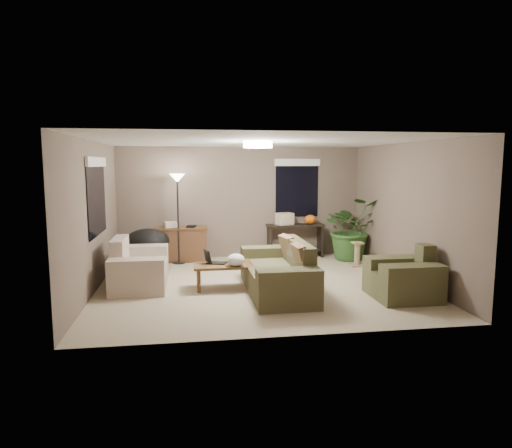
{
  "coord_description": "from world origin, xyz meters",
  "views": [
    {
      "loc": [
        -1.2,
        -7.78,
        2.12
      ],
      "look_at": [
        0.0,
        0.2,
        1.05
      ],
      "focal_mm": 32.0,
      "sensor_mm": 36.0,
      "label": 1
    }
  ],
  "objects": [
    {
      "name": "houseplant",
      "position": [
        2.38,
        1.79,
        0.54
      ],
      "size": [
        1.26,
        1.4,
        1.09
      ],
      "primitive_type": "imported",
      "color": "#2D5923",
      "rests_on": "ground"
    },
    {
      "name": "throw_pillows",
      "position": [
        0.54,
        -0.55,
        0.65
      ],
      "size": [
        0.31,
        1.37,
        0.47
      ],
      "color": "#8C7251",
      "rests_on": "main_sofa"
    },
    {
      "name": "console_table",
      "position": [
        1.22,
        2.26,
        0.44
      ],
      "size": [
        1.3,
        0.4,
        0.75
      ],
      "color": "black",
      "rests_on": "ground"
    },
    {
      "name": "floor_lamp",
      "position": [
        -1.41,
        1.96,
        1.6
      ],
      "size": [
        0.32,
        0.32,
        1.91
      ],
      "color": "black",
      "rests_on": "ground"
    },
    {
      "name": "laptop",
      "position": [
        -0.79,
        -0.09,
        0.48
      ],
      "size": [
        0.43,
        0.34,
        0.24
      ],
      "color": "black",
      "rests_on": "coffee_table"
    },
    {
      "name": "loveseat",
      "position": [
        -2.08,
        0.23,
        0.3
      ],
      "size": [
        0.9,
        1.6,
        0.85
      ],
      "color": "beige",
      "rests_on": "ground"
    },
    {
      "name": "room_shell",
      "position": [
        0.0,
        0.0,
        1.25
      ],
      "size": [
        5.5,
        5.5,
        5.5
      ],
      "color": "#C4B192",
      "rests_on": "ground"
    },
    {
      "name": "pumpkin",
      "position": [
        1.57,
        2.26,
        0.86
      ],
      "size": [
        0.27,
        0.27,
        0.21
      ],
      "primitive_type": "ellipsoid",
      "rotation": [
        0.0,
        0.0,
        0.03
      ],
      "color": "orange",
      "rests_on": "console_table"
    },
    {
      "name": "window_back",
      "position": [
        1.3,
        2.48,
        1.79
      ],
      "size": [
        1.06,
        0.05,
        1.33
      ],
      "color": "black",
      "rests_on": "room_shell"
    },
    {
      "name": "ceiling_fixture",
      "position": [
        0.0,
        0.0,
        2.44
      ],
      "size": [
        0.5,
        0.5,
        0.1
      ],
      "primitive_type": "cylinder",
      "color": "white",
      "rests_on": "room_shell"
    },
    {
      "name": "coffee_table",
      "position": [
        -0.62,
        -0.19,
        0.36
      ],
      "size": [
        1.0,
        0.55,
        0.42
      ],
      "color": "brown",
      "rests_on": "ground"
    },
    {
      "name": "plastic_bag",
      "position": [
        -0.42,
        -0.34,
        0.52
      ],
      "size": [
        0.38,
        0.37,
        0.21
      ],
      "primitive_type": "ellipsoid",
      "rotation": [
        0.0,
        0.0,
        -0.43
      ],
      "color": "white",
      "rests_on": "coffee_table"
    },
    {
      "name": "desk",
      "position": [
        -1.33,
        2.18,
        0.38
      ],
      "size": [
        1.1,
        0.5,
        0.75
      ],
      "color": "brown",
      "rests_on": "ground"
    },
    {
      "name": "main_sofa",
      "position": [
        0.28,
        -0.55,
        0.29
      ],
      "size": [
        0.95,
        2.2,
        0.85
      ],
      "color": "#4E4B2F",
      "rests_on": "ground"
    },
    {
      "name": "cardboard_box",
      "position": [
        0.97,
        2.26,
        0.88
      ],
      "size": [
        0.42,
        0.37,
        0.26
      ],
      "primitive_type": "cube",
      "rotation": [
        0.0,
        0.0,
        0.34
      ],
      "color": "beige",
      "rests_on": "console_table"
    },
    {
      "name": "papasan_chair",
      "position": [
        -2.03,
        1.68,
        0.47
      ],
      "size": [
        1.13,
        1.13,
        0.8
      ],
      "color": "black",
      "rests_on": "ground"
    },
    {
      "name": "desk_papers",
      "position": [
        -1.49,
        2.17,
        0.8
      ],
      "size": [
        0.71,
        0.31,
        0.12
      ],
      "color": "silver",
      "rests_on": "desk"
    },
    {
      "name": "window_left",
      "position": [
        -2.73,
        0.3,
        1.78
      ],
      "size": [
        0.05,
        1.56,
        1.33
      ],
      "color": "black",
      "rests_on": "room_shell"
    },
    {
      "name": "armchair",
      "position": [
        2.17,
        -1.15,
        0.3
      ],
      "size": [
        0.95,
        1.0,
        0.85
      ],
      "color": "#4A4A2C",
      "rests_on": "ground"
    },
    {
      "name": "cat_scratching_post",
      "position": [
        2.28,
        1.15,
        0.21
      ],
      "size": [
        0.32,
        0.32,
        0.5
      ],
      "color": "tan",
      "rests_on": "ground"
    }
  ]
}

